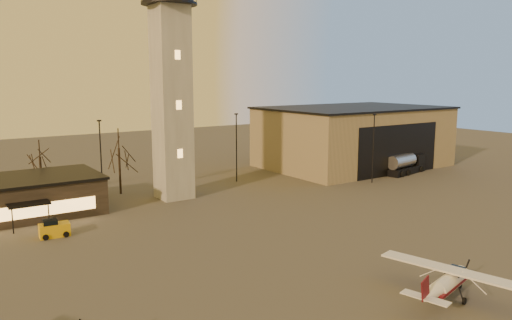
% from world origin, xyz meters
% --- Properties ---
extents(ground, '(220.00, 220.00, 0.00)m').
position_xyz_m(ground, '(0.00, 0.00, 0.00)').
color(ground, '#464340').
rests_on(ground, ground).
extents(control_tower, '(6.80, 6.80, 32.60)m').
position_xyz_m(control_tower, '(0.00, 30.00, 16.33)').
color(control_tower, gray).
rests_on(control_tower, ground).
extents(hangar, '(30.60, 20.60, 10.30)m').
position_xyz_m(hangar, '(36.00, 33.98, 5.15)').
color(hangar, '#9A8365').
rests_on(hangar, ground).
extents(light_poles, '(58.50, 12.25, 10.14)m').
position_xyz_m(light_poles, '(0.50, 31.00, 5.41)').
color(light_poles, black).
rests_on(light_poles, ground).
extents(tree_row, '(37.20, 9.20, 8.80)m').
position_xyz_m(tree_row, '(-13.70, 39.16, 5.94)').
color(tree_row, black).
rests_on(tree_row, ground).
extents(cessna_front, '(8.34, 10.42, 2.88)m').
position_xyz_m(cessna_front, '(3.30, -8.11, 0.98)').
color(cessna_front, silver).
rests_on(cessna_front, ground).
extents(fuel_truck, '(9.03, 4.13, 3.24)m').
position_xyz_m(fuel_truck, '(37.77, 23.99, 1.28)').
color(fuel_truck, black).
rests_on(fuel_truck, ground).
extents(service_cart, '(2.88, 1.95, 1.76)m').
position_xyz_m(service_cart, '(-16.57, 21.93, 0.67)').
color(service_cart, '#CA9D0B').
rests_on(service_cart, ground).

